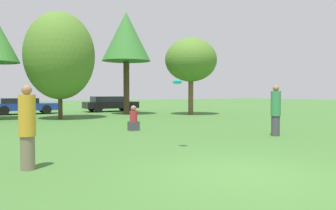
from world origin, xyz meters
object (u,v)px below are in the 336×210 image
object	(u,v)px
tree_4	(191,60)
parked_car_blue	(24,105)
person_catcher	(276,110)
tree_3	(126,37)
person_thrower	(27,127)
parked_car_black	(110,103)
tree_2	(60,56)
frisbee	(177,82)
bystander_sitting	(134,120)

from	to	relation	value
tree_4	parked_car_blue	world-z (taller)	tree_4
person_catcher	tree_3	distance (m)	14.46
person_thrower	parked_car_blue	size ratio (longest dim) A/B	0.39
parked_car_blue	parked_car_black	size ratio (longest dim) A/B	1.03
person_catcher	tree_4	xyz separation A→B (m)	(3.80, 11.16, 2.96)
tree_4	parked_car_black	size ratio (longest dim) A/B	1.24
person_catcher	tree_3	xyz separation A→B (m)	(-0.10, 13.70, 4.62)
tree_4	parked_car_black	distance (m)	8.28
parked_car_blue	person_thrower	bearing A→B (deg)	-95.57
person_thrower	tree_3	world-z (taller)	tree_3
person_catcher	parked_car_blue	distance (m)	18.99
tree_2	parked_car_black	xyz separation A→B (m)	(5.29, 5.86, -3.13)
frisbee	tree_3	world-z (taller)	tree_3
person_thrower	person_catcher	world-z (taller)	person_catcher
tree_3	tree_4	bearing A→B (deg)	-33.07
person_thrower	person_catcher	xyz separation A→B (m)	(8.60, 1.14, 0.06)
person_thrower	parked_car_black	distance (m)	20.90
frisbee	tree_4	world-z (taller)	tree_4
person_thrower	parked_car_blue	xyz separation A→B (m)	(2.07, 18.96, -0.24)
frisbee	parked_car_blue	xyz separation A→B (m)	(-1.86, 18.50, -1.25)
tree_4	parked_car_black	xyz separation A→B (m)	(-3.66, 6.69, -3.23)
person_thrower	bystander_sitting	xyz separation A→B (m)	(4.79, 5.34, -0.45)
person_catcher	tree_2	size ratio (longest dim) A/B	0.29
tree_4	parked_car_black	world-z (taller)	tree_4
tree_2	parked_car_black	size ratio (longest dim) A/B	1.45
person_catcher	parked_car_black	world-z (taller)	person_catcher
bystander_sitting	parked_car_black	size ratio (longest dim) A/B	0.24
tree_3	person_catcher	bearing A→B (deg)	-89.57
person_catcher	tree_4	world-z (taller)	tree_4
bystander_sitting	person_catcher	bearing A→B (deg)	-47.75
tree_4	parked_car_blue	bearing A→B (deg)	147.18
tree_4	bystander_sitting	bearing A→B (deg)	-137.59
person_thrower	bystander_sitting	bearing A→B (deg)	40.57
tree_4	person_thrower	bearing A→B (deg)	-135.26
frisbee	tree_4	xyz separation A→B (m)	(8.48, 11.83, 2.01)
person_catcher	bystander_sitting	xyz separation A→B (m)	(-3.81, 4.20, -0.50)
person_thrower	parked_car_blue	bearing A→B (deg)	76.26
parked_car_black	tree_3	bearing A→B (deg)	-92.73
parked_car_blue	bystander_sitting	bearing A→B (deg)	-78.06
tree_4	frisbee	bearing A→B (deg)	-125.61
tree_3	parked_car_blue	xyz separation A→B (m)	(-6.43, 4.13, -4.92)
frisbee	person_thrower	bearing A→B (deg)	-173.30
parked_car_blue	parked_car_black	world-z (taller)	parked_car_black
person_thrower	tree_2	world-z (taller)	tree_2
frisbee	tree_3	size ratio (longest dim) A/B	0.04
frisbee	tree_4	distance (m)	14.69
person_thrower	frisbee	world-z (taller)	frisbee
person_thrower	tree_4	world-z (taller)	tree_4
parked_car_black	person_catcher	bearing A→B (deg)	-89.81
tree_4	tree_3	bearing A→B (deg)	146.93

